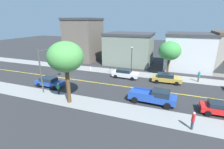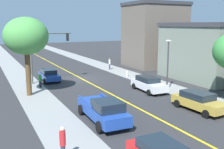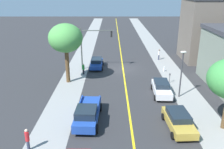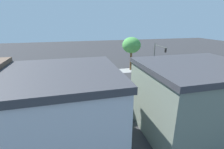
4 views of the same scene
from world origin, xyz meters
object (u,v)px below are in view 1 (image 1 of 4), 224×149
at_px(parking_meter, 110,69).
at_px(traffic_light_mast, 47,61).
at_px(pedestrian_red_shirt, 193,120).
at_px(blue_pickup_truck, 154,96).
at_px(pedestrian_green_shirt, 58,88).
at_px(red_sedan_right_curb, 221,108).
at_px(street_tree_right_corner, 66,57).
at_px(fire_hydrant, 90,69).
at_px(blue_sedan_right_curb, 49,82).
at_px(pedestrian_teal_shirt, 199,76).
at_px(street_lamp, 132,57).
at_px(street_tree_left_near, 170,51).
at_px(pedestrian_white_shirt, 66,63).
at_px(white_sedan_left_curb, 125,73).
at_px(gold_sedan_left_curb, 166,78).

relative_size(parking_meter, traffic_light_mast, 0.21).
distance_m(traffic_light_mast, pedestrian_red_shirt, 20.02).
xyz_separation_m(blue_pickup_truck, pedestrian_green_shirt, (1.84, -12.99, -0.07)).
bearing_deg(red_sedan_right_curb, pedestrian_red_shirt, -128.28).
distance_m(street_tree_right_corner, traffic_light_mast, 6.17).
height_order(traffic_light_mast, red_sedan_right_curb, traffic_light_mast).
height_order(fire_hydrant, traffic_light_mast, traffic_light_mast).
height_order(blue_sedan_right_curb, pedestrian_teal_shirt, pedestrian_teal_shirt).
distance_m(fire_hydrant, pedestrian_teal_shirt, 20.32).
height_order(street_lamp, pedestrian_teal_shirt, street_lamp).
xyz_separation_m(street_tree_left_near, pedestrian_green_shirt, (14.01, -14.02, -3.82)).
bearing_deg(street_tree_left_near, blue_sedan_right_curb, -54.17).
xyz_separation_m(parking_meter, pedestrian_white_shirt, (-0.57, -10.60, 0.15)).
bearing_deg(pedestrian_white_shirt, fire_hydrant, -54.58).
bearing_deg(pedestrian_green_shirt, blue_sedan_right_curb, 37.15).
xyz_separation_m(street_tree_right_corner, street_lamp, (-13.48, 4.61, -2.39)).
distance_m(street_tree_right_corner, pedestrian_red_shirt, 14.98).
relative_size(street_tree_left_near, traffic_light_mast, 1.01).
distance_m(traffic_light_mast, street_lamp, 14.62).
height_order(white_sedan_left_curb, pedestrian_teal_shirt, pedestrian_teal_shirt).
bearing_deg(pedestrian_teal_shirt, street_tree_left_near, -78.68).
xyz_separation_m(traffic_light_mast, blue_pickup_truck, (-0.76, 15.34, -3.33)).
relative_size(street_tree_left_near, fire_hydrant, 8.16).
xyz_separation_m(fire_hydrant, gold_sedan_left_curb, (1.90, 15.23, 0.41)).
height_order(street_tree_right_corner, pedestrian_white_shirt, street_tree_right_corner).
height_order(street_tree_right_corner, gold_sedan_left_curb, street_tree_right_corner).
relative_size(blue_sedan_right_curb, white_sedan_left_curb, 0.95).
bearing_deg(pedestrian_white_shirt, pedestrian_teal_shirt, -51.27).
bearing_deg(traffic_light_mast, pedestrian_green_shirt, -114.66).
relative_size(street_tree_right_corner, fire_hydrant, 9.84).
bearing_deg(blue_pickup_truck, pedestrian_green_shirt, -169.51).
bearing_deg(fire_hydrant, street_tree_left_near, 98.05).
height_order(street_lamp, blue_sedan_right_curb, street_lamp).
relative_size(red_sedan_right_curb, white_sedan_left_curb, 0.90).
bearing_deg(street_tree_left_near, red_sedan_right_curb, 26.90).
height_order(parking_meter, white_sedan_left_curb, white_sedan_left_curb).
xyz_separation_m(street_tree_left_near, blue_sedan_right_curb, (12.29, -17.03, -3.89)).
distance_m(gold_sedan_left_curb, pedestrian_red_shirt, 12.69).
distance_m(pedestrian_teal_shirt, pedestrian_red_shirt, 14.72).
distance_m(street_lamp, blue_pickup_truck, 11.62).
distance_m(pedestrian_teal_shirt, pedestrian_green_shirt, 22.71).
bearing_deg(pedestrian_green_shirt, blue_pickup_truck, -105.07).
relative_size(street_tree_right_corner, red_sedan_right_curb, 1.81).
bearing_deg(parking_meter, fire_hydrant, -92.82).
distance_m(street_tree_right_corner, parking_meter, 14.23).
relative_size(fire_hydrant, parking_meter, 0.60).
bearing_deg(street_tree_left_near, street_tree_right_corner, -35.20).
relative_size(street_tree_right_corner, pedestrian_green_shirt, 4.81).
bearing_deg(white_sedan_left_curb, pedestrian_white_shirt, 173.07).
bearing_deg(traffic_light_mast, red_sedan_right_curb, -88.52).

